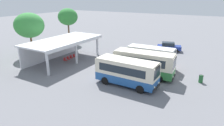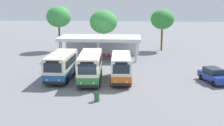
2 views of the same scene
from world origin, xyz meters
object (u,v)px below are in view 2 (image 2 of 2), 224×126
object	(u,v)px
parked_car_flank	(214,75)
waiting_chair_fourth_seat	(109,56)
litter_bin_apron	(97,96)
waiting_chair_second_from_end	(99,56)
city_bus_second_in_row	(90,66)
waiting_chair_end_by_column	(94,56)
city_bus_nearest_orange	(61,65)
waiting_chair_middle_seat	(104,56)
city_bus_middle_cream	(121,67)

from	to	relation	value
parked_car_flank	waiting_chair_fourth_seat	bearing A→B (deg)	137.27
litter_bin_apron	waiting_chair_fourth_seat	bearing A→B (deg)	91.53
waiting_chair_second_from_end	litter_bin_apron	bearing A→B (deg)	-84.00
waiting_chair_fourth_seat	litter_bin_apron	world-z (taller)	litter_bin_apron
city_bus_second_in_row	parked_car_flank	size ratio (longest dim) A/B	1.69
city_bus_second_in_row	waiting_chair_end_by_column	world-z (taller)	city_bus_second_in_row
city_bus_nearest_orange	waiting_chair_middle_seat	world-z (taller)	city_bus_nearest_orange
waiting_chair_end_by_column	waiting_chair_second_from_end	distance (m)	0.73
waiting_chair_fourth_seat	city_bus_second_in_row	bearing A→B (deg)	-94.94
parked_car_flank	litter_bin_apron	xyz separation A→B (m)	(-12.15, -7.06, -0.37)
litter_bin_apron	city_bus_middle_cream	bearing A→B (deg)	74.71
waiting_chair_end_by_column	waiting_chair_fourth_seat	size ratio (longest dim) A/B	1.00
city_bus_nearest_orange	parked_car_flank	xyz separation A→B (m)	(17.14, -0.17, -0.84)
waiting_chair_end_by_column	litter_bin_apron	bearing A→B (deg)	-81.78
city_bus_middle_cream	waiting_chair_middle_seat	distance (m)	12.32
waiting_chair_second_from_end	waiting_chair_middle_seat	xyz separation A→B (m)	(0.73, 0.08, 0.00)
city_bus_nearest_orange	waiting_chair_second_from_end	size ratio (longest dim) A/B	8.31
city_bus_middle_cream	waiting_chair_end_by_column	size ratio (longest dim) A/B	7.81
waiting_chair_second_from_end	waiting_chair_fourth_seat	distance (m)	1.47
waiting_chair_middle_seat	litter_bin_apron	world-z (taller)	litter_bin_apron
waiting_chair_fourth_seat	waiting_chair_second_from_end	bearing A→B (deg)	-178.28
city_bus_middle_cream	city_bus_second_in_row	bearing A→B (deg)	-174.38
city_bus_second_in_row	parked_car_flank	distance (m)	13.74
city_bus_nearest_orange	city_bus_middle_cream	bearing A→B (deg)	-2.62
city_bus_nearest_orange	waiting_chair_fourth_seat	world-z (taller)	city_bus_nearest_orange
litter_bin_apron	city_bus_second_in_row	bearing A→B (deg)	103.29
city_bus_nearest_orange	waiting_chair_middle_seat	xyz separation A→B (m)	(3.76, 11.54, -1.14)
waiting_chair_end_by_column	waiting_chair_second_from_end	bearing A→B (deg)	1.25
parked_car_flank	waiting_chair_second_from_end	world-z (taller)	parked_car_flank
parked_car_flank	waiting_chair_fourth_seat	distance (m)	17.22
waiting_chair_fourth_seat	litter_bin_apron	size ratio (longest dim) A/B	0.96
city_bus_middle_cream	litter_bin_apron	world-z (taller)	city_bus_middle_cream
waiting_chair_end_by_column	city_bus_second_in_row	bearing A→B (deg)	-84.59
waiting_chair_second_from_end	city_bus_second_in_row	bearing A→B (deg)	-88.05
city_bus_middle_cream	parked_car_flank	bearing A→B (deg)	0.81
city_bus_second_in_row	waiting_chair_middle_seat	bearing A→B (deg)	88.50
city_bus_middle_cream	litter_bin_apron	bearing A→B (deg)	-105.29
waiting_chair_second_from_end	waiting_chair_middle_seat	size ratio (longest dim) A/B	1.00
city_bus_nearest_orange	waiting_chair_end_by_column	world-z (taller)	city_bus_nearest_orange
city_bus_nearest_orange	city_bus_middle_cream	size ratio (longest dim) A/B	1.06
city_bus_nearest_orange	parked_car_flank	size ratio (longest dim) A/B	1.58
city_bus_middle_cream	waiting_chair_middle_seat	size ratio (longest dim) A/B	7.81
waiting_chair_second_from_end	litter_bin_apron	xyz separation A→B (m)	(1.97, -18.70, -0.07)
city_bus_middle_cream	waiting_chair_second_from_end	world-z (taller)	city_bus_middle_cream
city_bus_middle_cream	waiting_chair_fourth_seat	bearing A→B (deg)	101.42
waiting_chair_middle_seat	litter_bin_apron	bearing A→B (deg)	-86.24
city_bus_nearest_orange	waiting_chair_end_by_column	size ratio (longest dim) A/B	8.31
parked_car_flank	waiting_chair_second_from_end	distance (m)	18.29
waiting_chair_middle_seat	litter_bin_apron	distance (m)	18.81
waiting_chair_second_from_end	city_bus_middle_cream	bearing A→B (deg)	-71.88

